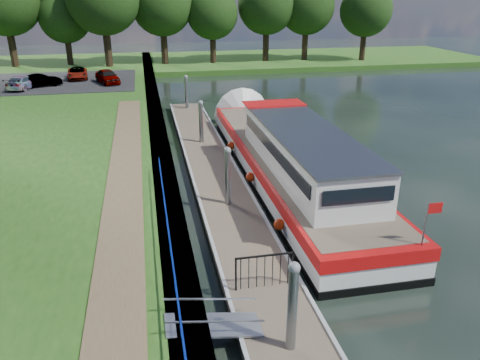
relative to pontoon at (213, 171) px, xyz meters
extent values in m
plane|color=black|center=(0.00, -13.00, -0.18)|extent=(160.00, 160.00, 0.00)
cube|color=#473D2D|center=(-2.55, 2.00, 0.20)|extent=(1.10, 90.00, 0.78)
cube|color=#255016|center=(12.00, 39.00, 0.12)|extent=(60.00, 18.00, 0.60)
cube|color=brown|center=(-4.40, -5.00, 0.62)|extent=(1.60, 40.00, 0.05)
cube|color=black|center=(-11.00, 25.00, 0.62)|extent=(14.00, 12.00, 0.06)
cube|color=#0C2DBF|center=(-2.75, -10.00, 1.29)|extent=(0.04, 18.00, 0.04)
cube|color=#0C2DBF|center=(-2.75, -10.00, 0.94)|extent=(0.03, 18.00, 0.03)
cylinder|color=#0C2DBF|center=(-2.75, -13.00, 0.95)|extent=(0.04, 0.04, 0.72)
cylinder|color=#0C2DBF|center=(-2.75, -11.00, 0.95)|extent=(0.04, 0.04, 0.72)
cylinder|color=#0C2DBF|center=(-2.75, -9.00, 0.95)|extent=(0.04, 0.04, 0.72)
cylinder|color=#0C2DBF|center=(-2.75, -7.00, 0.95)|extent=(0.04, 0.04, 0.72)
cylinder|color=#0C2DBF|center=(-2.75, -5.00, 0.95)|extent=(0.04, 0.04, 0.72)
cylinder|color=#0C2DBF|center=(-2.75, -3.00, 0.95)|extent=(0.04, 0.04, 0.72)
cylinder|color=#0C2DBF|center=(-2.75, -1.00, 0.95)|extent=(0.04, 0.04, 0.72)
cube|color=brown|center=(0.00, 0.00, 0.10)|extent=(2.50, 30.00, 0.24)
cube|color=#9EA0A3|center=(0.00, -12.00, -0.13)|extent=(2.30, 5.00, 0.30)
cube|color=#9EA0A3|center=(0.00, -4.00, -0.13)|extent=(2.30, 5.00, 0.30)
cube|color=#9EA0A3|center=(0.00, 4.00, -0.13)|extent=(2.30, 5.00, 0.30)
cube|color=#9EA0A3|center=(0.00, 12.00, -0.13)|extent=(2.30, 5.00, 0.30)
cube|color=#9EA0A3|center=(1.19, 0.00, 0.25)|extent=(0.12, 30.00, 0.06)
cube|color=#9EA0A3|center=(-1.19, 0.00, 0.25)|extent=(0.12, 30.00, 0.06)
cylinder|color=gray|center=(0.00, -13.50, 0.92)|extent=(0.26, 0.26, 3.40)
sphere|color=gray|center=(0.00, -13.50, 2.62)|extent=(0.30, 0.30, 0.30)
cylinder|color=gray|center=(0.00, -4.50, 0.92)|extent=(0.26, 0.26, 3.40)
sphere|color=gray|center=(0.00, -4.50, 2.62)|extent=(0.30, 0.30, 0.30)
cylinder|color=gray|center=(0.00, 4.50, 0.92)|extent=(0.26, 0.26, 3.40)
sphere|color=gray|center=(0.00, 4.50, 2.62)|extent=(0.30, 0.30, 0.30)
cylinder|color=gray|center=(0.00, 13.50, 0.92)|extent=(0.26, 0.26, 3.40)
sphere|color=gray|center=(0.00, 13.50, 2.62)|extent=(0.30, 0.30, 0.30)
cube|color=#A5A8AD|center=(-1.85, -12.50, 0.42)|extent=(2.58, 1.00, 0.43)
cube|color=#A5A8AD|center=(-1.85, -12.98, 0.92)|extent=(2.58, 0.04, 0.41)
cube|color=#A5A8AD|center=(-1.85, -12.02, 0.92)|extent=(2.58, 0.04, 0.41)
cube|color=black|center=(-0.90, -10.80, 0.80)|extent=(0.05, 0.05, 1.15)
cube|color=black|center=(0.90, -10.80, 0.80)|extent=(0.05, 0.05, 1.15)
cube|color=black|center=(0.00, -10.80, 1.34)|extent=(1.85, 0.05, 0.05)
cube|color=black|center=(-0.75, -10.80, 0.80)|extent=(0.02, 0.02, 1.10)
cube|color=black|center=(-0.50, -10.80, 0.80)|extent=(0.02, 0.02, 1.10)
cube|color=black|center=(-0.25, -10.80, 0.80)|extent=(0.02, 0.02, 1.10)
cube|color=black|center=(0.00, -10.80, 0.80)|extent=(0.02, 0.02, 1.10)
cube|color=black|center=(0.25, -10.80, 0.80)|extent=(0.02, 0.02, 1.10)
cube|color=black|center=(0.50, -10.80, 0.80)|extent=(0.02, 0.02, 1.10)
cube|color=black|center=(0.75, -10.80, 0.80)|extent=(0.02, 0.02, 1.10)
cube|color=black|center=(3.60, -1.33, -0.16)|extent=(4.00, 20.00, 0.55)
cube|color=silver|center=(3.60, -1.33, 0.44)|extent=(3.96, 19.90, 0.65)
cube|color=#BD0D0D|center=(3.60, -1.33, 1.00)|extent=(4.04, 20.00, 0.48)
cube|color=brown|center=(3.60, -1.33, 1.24)|extent=(3.68, 19.20, 0.04)
cone|color=silver|center=(3.60, 9.07, 0.37)|extent=(4.00, 1.50, 4.00)
cube|color=silver|center=(3.60, -3.83, 2.12)|extent=(3.00, 11.00, 1.75)
cube|color=gray|center=(3.60, -3.83, 3.04)|extent=(3.10, 11.20, 0.10)
cube|color=black|center=(2.08, -3.83, 2.37)|extent=(0.04, 10.00, 0.55)
cube|color=black|center=(5.12, -3.83, 2.37)|extent=(0.04, 10.00, 0.55)
cube|color=black|center=(3.60, 1.72, 2.37)|extent=(2.60, 0.04, 0.55)
cube|color=black|center=(3.60, -9.38, 2.37)|extent=(2.60, 0.04, 0.55)
cube|color=#BD0D0D|center=(3.60, 1.37, 3.12)|extent=(3.20, 1.60, 0.06)
cylinder|color=gray|center=(5.10, -11.03, 1.97)|extent=(0.05, 0.05, 1.50)
cube|color=#BD0D0D|center=(5.35, -11.03, 2.52)|extent=(0.50, 0.02, 0.35)
sphere|color=red|center=(1.48, -7.33, 0.47)|extent=(0.44, 0.44, 0.44)
sphere|color=red|center=(1.48, -2.33, 0.47)|extent=(0.44, 0.44, 0.44)
sphere|color=red|center=(1.48, 2.67, 0.47)|extent=(0.44, 0.44, 0.44)
imported|color=#594C47|center=(2.40, -8.08, 2.12)|extent=(0.44, 0.64, 1.72)
cylinder|color=#332316|center=(-17.49, 36.36, 2.52)|extent=(0.83, 0.83, 4.21)
cylinder|color=#332316|center=(-11.50, 36.87, 1.97)|extent=(0.70, 0.70, 3.10)
sphere|color=black|center=(-11.50, 36.87, 5.92)|extent=(5.85, 5.85, 5.85)
sphere|color=black|center=(-11.67, 37.04, 7.39)|extent=(4.65, 4.65, 4.65)
cylinder|color=#332316|center=(-6.89, 34.36, 2.56)|extent=(0.84, 0.84, 4.29)
cylinder|color=#332316|center=(-0.41, 36.36, 2.33)|extent=(0.79, 0.79, 3.83)
sphere|color=black|center=(-0.41, 36.36, 7.23)|extent=(7.24, 7.24, 7.24)
cylinder|color=#332316|center=(5.49, 36.09, 2.05)|extent=(0.72, 0.72, 3.26)
sphere|color=black|center=(5.49, 36.09, 6.21)|extent=(6.16, 6.16, 6.16)
cylinder|color=#332316|center=(12.25, 36.38, 2.30)|extent=(0.78, 0.78, 3.77)
sphere|color=black|center=(12.25, 36.38, 7.12)|extent=(7.13, 7.13, 7.13)
cylinder|color=#332316|center=(17.42, 36.40, 2.24)|extent=(0.77, 0.77, 3.65)
sphere|color=black|center=(17.42, 36.40, 6.90)|extent=(6.89, 6.89, 6.89)
cylinder|color=#332316|center=(24.52, 34.52, 2.12)|extent=(0.74, 0.74, 3.41)
sphere|color=black|center=(24.52, 34.52, 6.47)|extent=(6.43, 6.43, 6.43)
imported|color=#999999|center=(-6.46, 23.07, 1.30)|extent=(2.72, 4.09, 1.30)
imported|color=#999999|center=(-12.21, 22.59, 1.21)|extent=(3.62, 2.40, 1.13)
imported|color=#999999|center=(-13.63, 21.84, 1.22)|extent=(2.65, 4.23, 1.14)
imported|color=#999999|center=(-9.50, 26.11, 1.20)|extent=(2.23, 4.13, 1.10)
camera|label=1|loc=(-3.20, -22.60, 8.77)|focal=35.00mm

